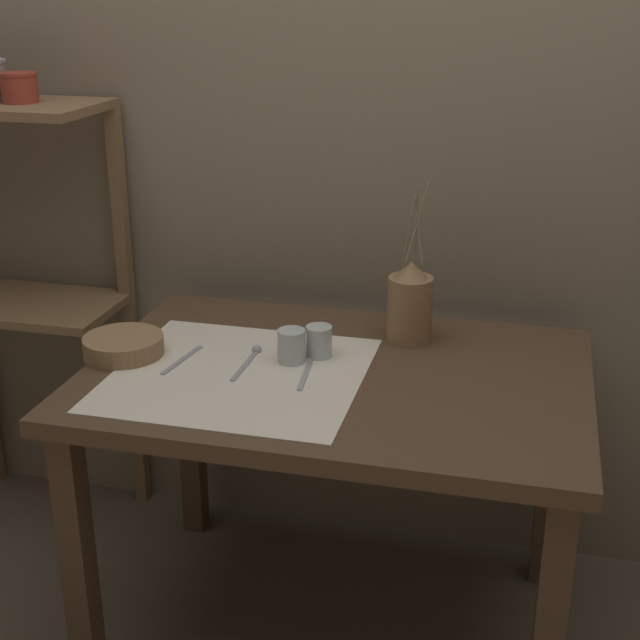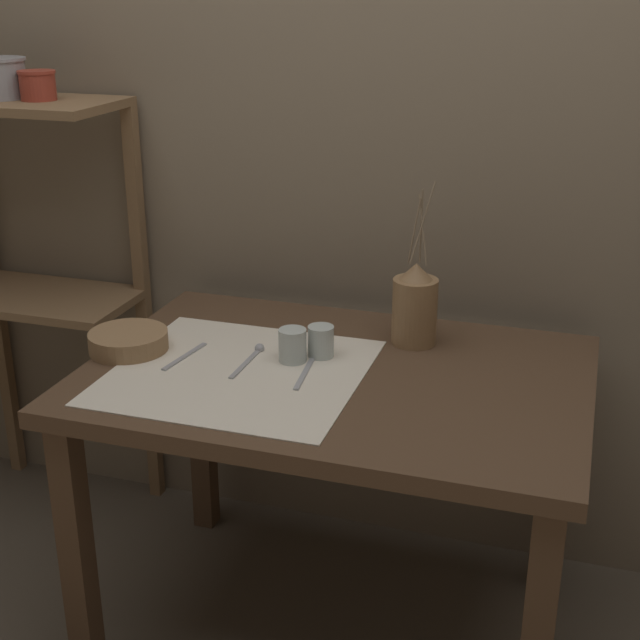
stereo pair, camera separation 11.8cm
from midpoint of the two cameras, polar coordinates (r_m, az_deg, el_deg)
ground_plane at (r=2.43m, az=-0.55°, el=-19.05°), size 12.00×12.00×0.00m
stone_wall_back at (r=2.37m, az=2.49°, el=12.28°), size 7.00×0.06×2.40m
wooden_table at (r=2.08m, az=-0.61°, el=-5.73°), size 1.14×0.79×0.72m
wooden_shelf_unit at (r=2.67m, az=-19.84°, el=4.91°), size 0.56×0.32×1.26m
linen_cloth at (r=2.03m, az=-6.90°, el=-3.46°), size 0.56×0.54×0.00m
pitcher_with_flowers at (r=2.17m, az=4.24°, el=1.00°), size 0.11×0.11×0.40m
wooden_bowl at (r=2.17m, az=-13.99°, el=-1.64°), size 0.19×0.19×0.05m
glass_tumbler_near at (r=2.06m, az=-3.48°, el=-1.69°), size 0.06×0.06×0.08m
glass_tumbler_far at (r=2.09m, az=-1.68°, el=-1.39°), size 0.06×0.06×0.07m
knife_center at (r=2.11m, az=-10.40°, el=-2.54°), size 0.04×0.17×0.00m
spoon_outer at (r=2.11m, az=-5.95°, el=-2.30°), size 0.02×0.18×0.02m
fork_inner at (r=2.01m, az=-2.62°, el=-3.48°), size 0.03×0.17×0.00m
metal_pot_small at (r=2.52m, az=-20.02°, el=13.88°), size 0.10×0.10×0.08m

